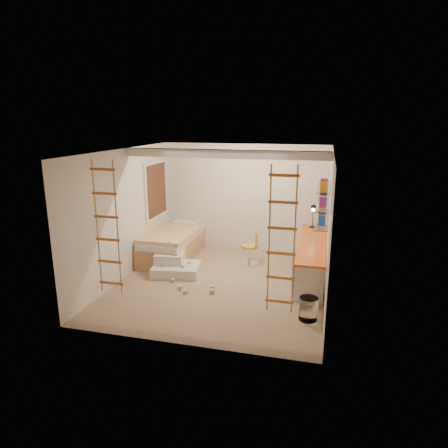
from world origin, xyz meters
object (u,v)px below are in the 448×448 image
(desk, at_px, (312,258))
(play_platform, at_px, (174,266))
(swivel_chair, at_px, (250,253))
(bed, at_px, (172,244))

(desk, height_order, play_platform, desk)
(desk, height_order, swivel_chair, desk)
(swivel_chair, relative_size, play_platform, 0.69)
(bed, distance_m, play_platform, 1.03)
(desk, bearing_deg, bed, 173.51)
(desk, distance_m, play_platform, 2.86)
(bed, xyz_separation_m, swivel_chair, (1.85, -0.00, -0.06))
(bed, relative_size, swivel_chair, 2.71)
(swivel_chair, height_order, play_platform, swivel_chair)
(desk, bearing_deg, play_platform, -168.51)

